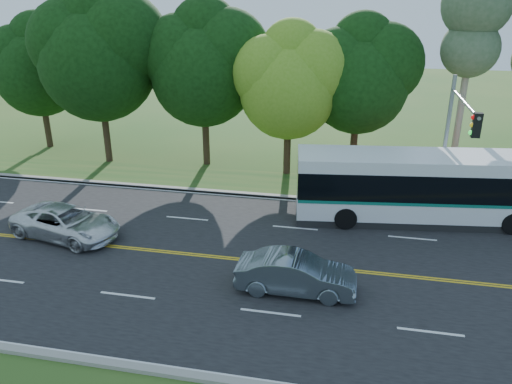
% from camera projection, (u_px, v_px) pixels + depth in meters
% --- Properties ---
extents(ground, '(120.00, 120.00, 0.00)m').
position_uv_depth(ground, '(296.00, 265.00, 20.97)').
color(ground, '#26541C').
rests_on(ground, ground).
extents(road, '(60.00, 14.00, 0.02)m').
position_uv_depth(road, '(296.00, 265.00, 20.96)').
color(road, black).
rests_on(road, ground).
extents(curb_north, '(60.00, 0.30, 0.15)m').
position_uv_depth(curb_north, '(313.00, 199.00, 27.43)').
color(curb_north, gray).
rests_on(curb_north, ground).
extents(grass_verge, '(60.00, 4.00, 0.10)m').
position_uv_depth(grass_verge, '(316.00, 187.00, 29.12)').
color(grass_verge, '#26541C').
rests_on(grass_verge, ground).
extents(lane_markings, '(57.60, 13.82, 0.00)m').
position_uv_depth(lane_markings, '(294.00, 265.00, 20.98)').
color(lane_markings, gold).
rests_on(lane_markings, road).
extents(tree_row, '(44.70, 9.10, 13.84)m').
position_uv_depth(tree_row, '(240.00, 61.00, 30.39)').
color(tree_row, black).
rests_on(tree_row, ground).
extents(bougainvillea_hedge, '(9.50, 2.25, 1.50)m').
position_uv_depth(bougainvillea_hedge, '(448.00, 191.00, 26.78)').
color(bougainvillea_hedge, maroon).
rests_on(bougainvillea_hedge, ground).
extents(traffic_signal, '(0.42, 6.10, 7.00)m').
position_uv_depth(traffic_signal, '(454.00, 132.00, 22.93)').
color(traffic_signal, gray).
rests_on(traffic_signal, ground).
extents(transit_bus, '(13.26, 4.44, 3.41)m').
position_uv_depth(transit_bus, '(430.00, 189.00, 24.46)').
color(transit_bus, white).
rests_on(transit_bus, road).
extents(sedan, '(4.56, 1.59, 1.50)m').
position_uv_depth(sedan, '(296.00, 274.00, 18.89)').
color(sedan, slate).
rests_on(sedan, road).
extents(suv, '(5.58, 3.41, 1.45)m').
position_uv_depth(suv, '(66.00, 222.00, 23.13)').
color(suv, silver).
rests_on(suv, road).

